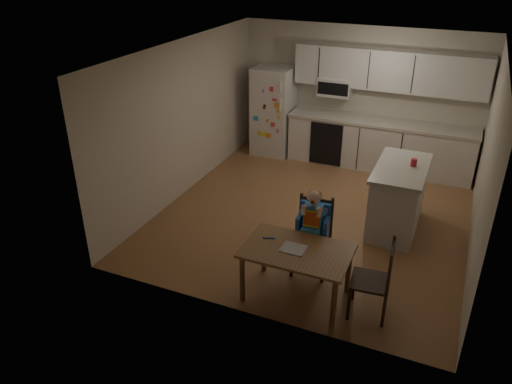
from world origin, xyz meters
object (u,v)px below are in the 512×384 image
at_px(chair_side, 380,275).
at_px(chair_booster, 313,222).
at_px(red_cup, 414,162).
at_px(kitchen_island, 398,198).
at_px(dining_table, 297,256).
at_px(refrigerator, 273,111).

bearing_deg(chair_side, chair_booster, -125.73).
relative_size(red_cup, chair_side, 0.11).
bearing_deg(chair_booster, kitchen_island, 56.24).
bearing_deg(chair_booster, red_cup, 53.67).
height_order(kitchen_island, dining_table, kitchen_island).
bearing_deg(chair_booster, dining_table, -94.57).
xyz_separation_m(kitchen_island, red_cup, (0.14, 0.08, 0.54)).
height_order(dining_table, chair_booster, chair_booster).
height_order(kitchen_island, red_cup, red_cup).
height_order(refrigerator, chair_booster, refrigerator).
relative_size(kitchen_island, dining_table, 1.08).
distance_m(kitchen_island, dining_table, 2.25).
xyz_separation_m(refrigerator, chair_side, (2.89, -4.09, -0.31)).
relative_size(kitchen_island, chair_side, 1.41).
height_order(red_cup, chair_booster, chair_booster).
distance_m(dining_table, chair_booster, 0.63).
bearing_deg(dining_table, chair_booster, 90.39).
relative_size(refrigerator, red_cup, 15.98).
bearing_deg(refrigerator, chair_booster, -61.21).
relative_size(chair_booster, chair_side, 1.22).
relative_size(refrigerator, dining_table, 1.38).
xyz_separation_m(chair_booster, chair_side, (0.95, -0.56, -0.16)).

